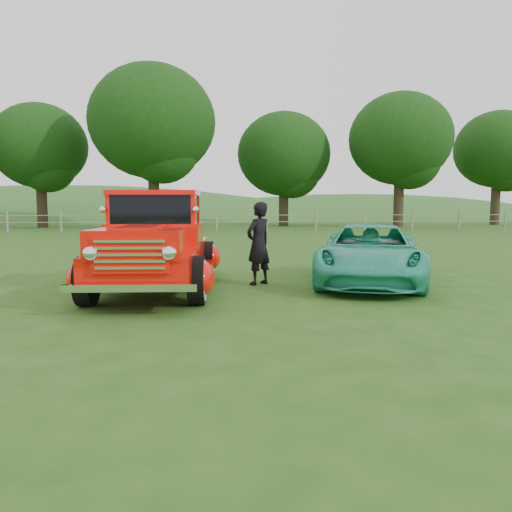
{
  "coord_description": "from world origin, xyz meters",
  "views": [
    {
      "loc": [
        -0.2,
        -7.77,
        1.52
      ],
      "look_at": [
        0.57,
        1.2,
        0.61
      ],
      "focal_mm": 35.0,
      "sensor_mm": 36.0,
      "label": 1
    }
  ],
  "objects": [
    {
      "name": "tree_near_east",
      "position": [
        5.0,
        29.0,
        5.25
      ],
      "size": [
        6.8,
        6.8,
        8.33
      ],
      "color": "black",
      "rests_on": "ground"
    },
    {
      "name": "tree_mid_west",
      "position": [
        -12.0,
        28.0,
        5.55
      ],
      "size": [
        6.4,
        6.4,
        8.46
      ],
      "color": "black",
      "rests_on": "ground"
    },
    {
      "name": "tree_near_west",
      "position": [
        -4.0,
        25.0,
        6.8
      ],
      "size": [
        8.0,
        8.0,
        10.42
      ],
      "color": "black",
      "rests_on": "ground"
    },
    {
      "name": "ground",
      "position": [
        0.0,
        0.0,
        0.0
      ],
      "size": [
        140.0,
        140.0,
        0.0
      ],
      "primitive_type": "plane",
      "color": "#244A13",
      "rests_on": "ground"
    },
    {
      "name": "red_pickup",
      "position": [
        -1.23,
        1.36,
        0.8
      ],
      "size": [
        2.38,
        5.05,
        1.78
      ],
      "rotation": [
        0.0,
        0.0,
        -0.04
      ],
      "color": "black",
      "rests_on": "ground"
    },
    {
      "name": "teal_sedan",
      "position": [
        2.85,
        1.69,
        0.58
      ],
      "size": [
        3.13,
        4.58,
        1.16
      ],
      "primitive_type": "imported",
      "rotation": [
        0.0,
        0.0,
        -0.31
      ],
      "color": "#2BAE8A",
      "rests_on": "ground"
    },
    {
      "name": "tree_mid_east",
      "position": [
        13.0,
        27.0,
        6.17
      ],
      "size": [
        7.2,
        7.2,
        9.44
      ],
      "color": "black",
      "rests_on": "ground"
    },
    {
      "name": "tree_far_east",
      "position": [
        22.0,
        30.0,
        5.86
      ],
      "size": [
        6.6,
        6.6,
        8.86
      ],
      "color": "black",
      "rests_on": "ground"
    },
    {
      "name": "distant_hills",
      "position": [
        -4.08,
        59.46,
        -4.55
      ],
      "size": [
        116.0,
        60.0,
        18.0
      ],
      "color": "#2B6023",
      "rests_on": "ground"
    },
    {
      "name": "fence_line",
      "position": [
        0.0,
        22.0,
        0.6
      ],
      "size": [
        48.0,
        0.12,
        1.2
      ],
      "color": "gray",
      "rests_on": "ground"
    },
    {
      "name": "man",
      "position": [
        0.66,
        1.72,
        0.79
      ],
      "size": [
        0.69,
        0.67,
        1.59
      ],
      "primitive_type": "imported",
      "rotation": [
        0.0,
        0.0,
        3.86
      ],
      "color": "black",
      "rests_on": "ground"
    }
  ]
}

